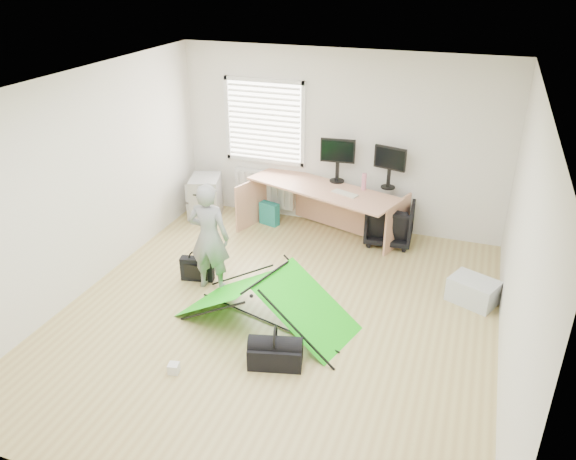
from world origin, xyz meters
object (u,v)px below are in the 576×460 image
(monitor_right, at_px, (389,173))
(monitor_left, at_px, (337,166))
(desk, at_px, (321,212))
(laptop_bag, at_px, (197,269))
(filing_cabinet, at_px, (206,198))
(person, at_px, (209,237))
(kite, at_px, (266,300))
(thermos, at_px, (364,182))
(duffel_bag, at_px, (275,355))
(office_chair, at_px, (390,223))
(storage_crate, at_px, (473,291))

(monitor_right, bearing_deg, monitor_left, -164.87)
(desk, bearing_deg, laptop_bag, -104.71)
(filing_cabinet, xyz_separation_m, person, (1.04, -1.90, 0.37))
(kite, xyz_separation_m, laptop_bag, (-1.21, 0.60, -0.15))
(thermos, distance_m, duffel_bag, 3.28)
(filing_cabinet, height_order, office_chair, filing_cabinet)
(office_chair, height_order, person, person)
(thermos, relative_size, duffel_bag, 0.44)
(laptop_bag, bearing_deg, kite, -37.83)
(thermos, relative_size, laptop_bag, 0.57)
(monitor_left, relative_size, thermos, 2.10)
(filing_cabinet, height_order, thermos, thermos)
(filing_cabinet, distance_m, laptop_bag, 1.98)
(monitor_right, bearing_deg, laptop_bag, -119.82)
(office_chair, bearing_deg, monitor_left, -14.92)
(kite, distance_m, laptop_bag, 1.36)
(kite, height_order, duffel_bag, kite)
(monitor_right, xyz_separation_m, kite, (-0.87, -2.70, -0.71))
(monitor_right, bearing_deg, filing_cabinet, -159.33)
(desk, bearing_deg, thermos, 30.37)
(office_chair, bearing_deg, desk, 4.10)
(filing_cabinet, xyz_separation_m, monitor_right, (2.86, 0.29, 0.67))
(kite, bearing_deg, monitor_left, 104.01)
(filing_cabinet, xyz_separation_m, thermos, (2.53, 0.10, 0.56))
(storage_crate, bearing_deg, office_chair, 134.82)
(desk, bearing_deg, filing_cabinet, -162.33)
(person, relative_size, duffel_bag, 2.55)
(filing_cabinet, bearing_deg, storage_crate, -32.35)
(monitor_left, bearing_deg, office_chair, -16.71)
(person, distance_m, storage_crate, 3.32)
(filing_cabinet, distance_m, thermos, 2.60)
(monitor_right, relative_size, person, 0.34)
(monitor_right, relative_size, kite, 0.24)
(filing_cabinet, height_order, duffel_bag, filing_cabinet)
(monitor_left, relative_size, person, 0.36)
(desk, xyz_separation_m, person, (-0.91, -1.88, 0.32))
(office_chair, bearing_deg, kite, 65.24)
(kite, relative_size, storage_crate, 3.57)
(filing_cabinet, bearing_deg, monitor_right, -11.16)
(storage_crate, distance_m, duffel_bag, 2.68)
(thermos, bearing_deg, office_chair, 1.95)
(office_chair, xyz_separation_m, kite, (-0.97, -2.53, -0.00))
(desk, height_order, monitor_right, monitor_right)
(filing_cabinet, bearing_deg, monitor_left, -9.13)
(filing_cabinet, bearing_deg, thermos, -14.68)
(filing_cabinet, distance_m, monitor_left, 2.21)
(filing_cabinet, height_order, laptop_bag, filing_cabinet)
(desk, xyz_separation_m, duffel_bag, (0.41, -3.05, -0.27))
(person, height_order, laptop_bag, person)
(filing_cabinet, bearing_deg, desk, -17.69)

